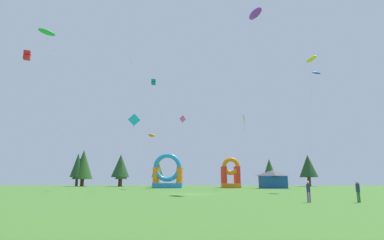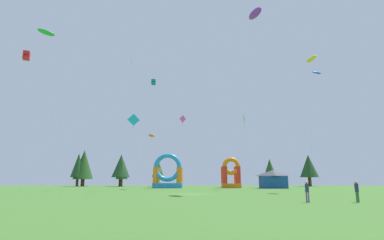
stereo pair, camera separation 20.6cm
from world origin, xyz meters
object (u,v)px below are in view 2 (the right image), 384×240
(kite_pink_diamond, at_px, (182,120))
(kite_purple_parafoil, at_px, (255,14))
(kite_green_parafoil, at_px, (46,33))
(kite_orange_parafoil, at_px, (152,135))
(kite_teal_box, at_px, (154,82))
(inflatable_red_slide, at_px, (168,175))
(kite_yellow_parafoil, at_px, (311,59))
(kite_lime_diamond, at_px, (245,118))
(inflatable_orange_dome, at_px, (231,176))
(kite_cyan_diamond, at_px, (133,121))
(kite_blue_parafoil, at_px, (317,73))
(person_left_edge, at_px, (307,190))
(kite_red_box, at_px, (26,56))
(person_midfield, at_px, (357,189))
(festival_tent, at_px, (273,179))
(kite_white_diamond, at_px, (131,63))

(kite_pink_diamond, height_order, kite_purple_parafoil, kite_purple_parafoil)
(kite_pink_diamond, bearing_deg, kite_green_parafoil, -119.74)
(kite_orange_parafoil, xyz_separation_m, kite_purple_parafoil, (17.85, -17.51, 15.77))
(kite_orange_parafoil, height_order, kite_teal_box, kite_teal_box)
(inflatable_red_slide, bearing_deg, kite_yellow_parafoil, -40.23)
(kite_lime_diamond, distance_m, kite_orange_parafoil, 18.65)
(kite_green_parafoil, relative_size, inflatable_orange_dome, 2.92)
(kite_orange_parafoil, relative_size, kite_teal_box, 0.55)
(kite_cyan_diamond, bearing_deg, kite_pink_diamond, 77.18)
(kite_lime_diamond, height_order, kite_purple_parafoil, kite_purple_parafoil)
(kite_yellow_parafoil, relative_size, kite_blue_parafoil, 0.83)
(kite_lime_diamond, distance_m, person_left_edge, 31.43)
(kite_yellow_parafoil, relative_size, kite_red_box, 1.43)
(kite_green_parafoil, bearing_deg, kite_yellow_parafoil, 20.18)
(kite_purple_parafoil, bearing_deg, kite_yellow_parafoil, 21.85)
(person_midfield, bearing_deg, kite_cyan_diamond, 134.35)
(inflatable_red_slide, height_order, festival_tent, inflatable_red_slide)
(kite_white_diamond, relative_size, kite_yellow_parafoil, 1.16)
(kite_green_parafoil, height_order, person_left_edge, kite_green_parafoil)
(inflatable_red_slide, bearing_deg, kite_purple_parafoil, -58.07)
(kite_pink_diamond, distance_m, kite_cyan_diamond, 22.19)
(person_left_edge, bearing_deg, kite_purple_parafoil, 124.75)
(kite_yellow_parafoil, distance_m, kite_orange_parafoil, 32.02)
(kite_teal_box, bearing_deg, person_midfield, -54.63)
(kite_purple_parafoil, bearing_deg, person_midfield, -78.14)
(inflatable_red_slide, distance_m, inflatable_orange_dome, 13.73)
(kite_cyan_diamond, bearing_deg, inflatable_red_slide, 87.44)
(kite_pink_diamond, bearing_deg, person_left_edge, -71.08)
(kite_yellow_parafoil, bearing_deg, kite_red_box, -154.90)
(kite_orange_parafoil, bearing_deg, kite_pink_diamond, -13.00)
(kite_lime_diamond, distance_m, inflatable_red_slide, 21.96)
(kite_lime_diamond, xyz_separation_m, person_midfield, (3.92, -29.11, -11.55))
(kite_yellow_parafoil, xyz_separation_m, kite_teal_box, (-25.98, 7.60, -1.12))
(kite_green_parafoil, bearing_deg, person_midfield, -15.14)
(kite_red_box, xyz_separation_m, inflatable_orange_dome, (24.54, 38.70, -11.62))
(kite_purple_parafoil, bearing_deg, kite_red_box, -153.79)
(kite_purple_parafoil, height_order, kite_green_parafoil, kite_purple_parafoil)
(kite_orange_parafoil, height_order, kite_blue_parafoil, kite_blue_parafoil)
(kite_pink_diamond, relative_size, kite_red_box, 0.94)
(festival_tent, bearing_deg, kite_lime_diamond, -123.40)
(kite_lime_diamond, height_order, inflatable_orange_dome, kite_lime_diamond)
(kite_orange_parafoil, bearing_deg, kite_blue_parafoil, 7.74)
(kite_orange_parafoil, bearing_deg, kite_teal_box, -79.75)
(kite_cyan_diamond, distance_m, kite_blue_parafoil, 46.43)
(kite_white_diamond, bearing_deg, kite_purple_parafoil, -29.70)
(kite_teal_box, relative_size, person_midfield, 12.03)
(kite_blue_parafoil, bearing_deg, festival_tent, -179.68)
(inflatable_red_slide, bearing_deg, festival_tent, -5.62)
(kite_green_parafoil, height_order, festival_tent, kite_green_parafoil)
(kite_red_box, bearing_deg, kite_white_diamond, 78.75)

